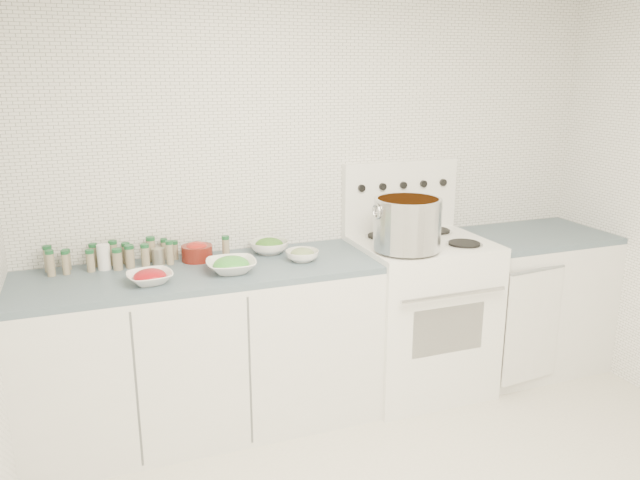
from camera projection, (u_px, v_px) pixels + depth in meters
The scene contains 13 objects.
room_walls at pixel (476, 167), 2.26m from camera, with size 3.54×3.04×2.52m.
counter_left at pixel (204, 350), 3.34m from camera, with size 1.85×0.62×0.90m.
stove at pixel (419, 310), 3.77m from camera, with size 0.76×0.70×1.36m.
counter_right at pixel (529, 300), 4.07m from camera, with size 0.89×0.67×0.90m.
stock_pot at pixel (407, 222), 3.40m from camera, with size 0.39×0.37×0.28m.
bowl_tomato at pixel (150, 277), 3.01m from camera, with size 0.24×0.24×0.07m.
bowl_snowpea at pixel (231, 265), 3.18m from camera, with size 0.27×0.27×0.09m.
bowl_broccoli at pixel (269, 246), 3.52m from camera, with size 0.26×0.26×0.09m.
bowl_zucchini at pixel (302, 255), 3.37m from camera, with size 0.24×0.24×0.07m.
bowl_pepper at pixel (197, 251), 3.37m from camera, with size 0.17×0.17×0.10m.
salt_canister at pixel (104, 257), 3.21m from camera, with size 0.07×0.07×0.13m, color white.
tin_can at pixel (159, 256), 3.30m from camera, with size 0.07×0.07×0.09m, color #A09787.
spice_cluster at pixel (121, 255), 3.26m from camera, with size 0.95×0.16×0.14m.
Camera 1 is at (-1.33, -1.90, 1.89)m, focal length 35.00 mm.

